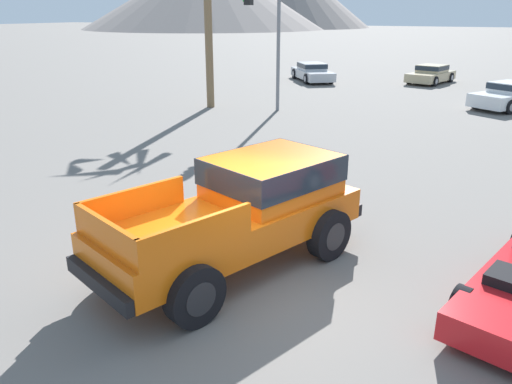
% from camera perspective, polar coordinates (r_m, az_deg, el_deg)
% --- Properties ---
extents(ground_plane, '(320.00, 320.00, 0.00)m').
position_cam_1_polar(ground_plane, '(8.69, -1.49, -10.29)').
color(ground_plane, slate).
extents(orange_pickup_truck, '(3.63, 5.54, 1.89)m').
position_cam_1_polar(orange_pickup_truck, '(8.95, -1.06, -1.61)').
color(orange_pickup_truck, orange).
rests_on(orange_pickup_truck, ground_plane).
extents(parked_car_silver, '(4.11, 4.70, 1.17)m').
position_cam_1_polar(parked_car_silver, '(34.15, 6.44, 13.50)').
color(parked_car_silver, '#B7BABF').
rests_on(parked_car_silver, ground_plane).
extents(parked_car_tan, '(2.78, 4.37, 1.14)m').
position_cam_1_polar(parked_car_tan, '(34.82, 19.38, 12.62)').
color(parked_car_tan, tan).
rests_on(parked_car_tan, ground_plane).
extents(parked_car_white, '(3.65, 4.35, 1.23)m').
position_cam_1_polar(parked_car_white, '(26.88, 27.02, 9.82)').
color(parked_car_white, white).
rests_on(parked_car_white, ground_plane).
extents(traffic_light_main, '(0.38, 3.51, 5.80)m').
position_cam_1_polar(traffic_light_main, '(22.12, 1.19, 19.07)').
color(traffic_light_main, slate).
rests_on(traffic_light_main, ground_plane).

